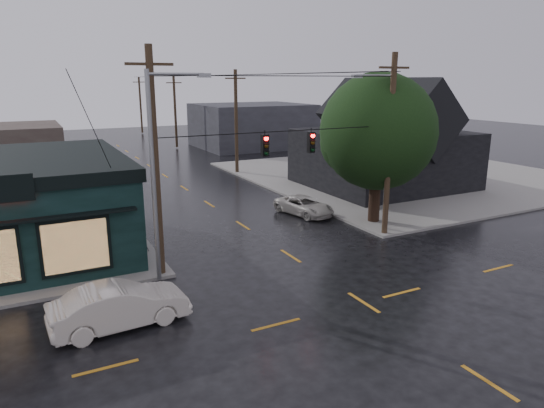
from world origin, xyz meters
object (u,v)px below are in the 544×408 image
corner_tree (378,132)px  sedan_cream (120,306)px  utility_pole_nw (162,275)px  suv_silver (304,206)px  utility_pole_ne (384,235)px

corner_tree → sedan_cream: 18.37m
utility_pole_nw → sedan_cream: bearing=-122.6°
utility_pole_nw → sedan_cream: utility_pole_nw is taller
utility_pole_nw → sedan_cream: 4.82m
sedan_cream → suv_silver: sedan_cream is taller
utility_pole_ne → utility_pole_nw: bearing=180.0°
suv_silver → sedan_cream: bearing=-156.7°
corner_tree → suv_silver: (-2.86, 3.68, -5.08)m
utility_pole_ne → sedan_cream: 16.09m
corner_tree → suv_silver: size_ratio=2.07×
utility_pole_ne → suv_silver: 6.25m
corner_tree → utility_pole_nw: bearing=-170.9°
corner_tree → suv_silver: 6.90m
suv_silver → utility_pole_nw: bearing=-164.6°
corner_tree → utility_pole_nw: 15.29m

